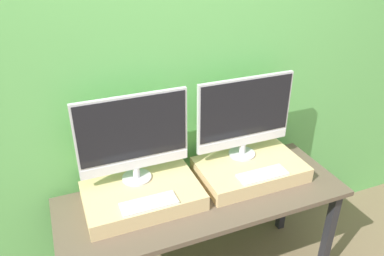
{
  "coord_description": "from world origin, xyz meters",
  "views": [
    {
      "loc": [
        -0.7,
        -1.25,
        2.06
      ],
      "look_at": [
        0.0,
        0.48,
        1.06
      ],
      "focal_mm": 35.0,
      "sensor_mm": 36.0,
      "label": 1
    }
  ],
  "objects_px": {
    "keyboard_left": "(149,203)",
    "keyboard_right": "(263,174)",
    "monitor_left": "(133,136)",
    "monitor_right": "(245,115)"
  },
  "relations": [
    {
      "from": "monitor_right",
      "to": "keyboard_right",
      "type": "bearing_deg",
      "value": -90.0
    },
    {
      "from": "monitor_left",
      "to": "keyboard_right",
      "type": "xyz_separation_m",
      "value": [
        0.68,
        -0.24,
        -0.27
      ]
    },
    {
      "from": "keyboard_left",
      "to": "keyboard_right",
      "type": "distance_m",
      "value": 0.68
    },
    {
      "from": "keyboard_right",
      "to": "keyboard_left",
      "type": "bearing_deg",
      "value": 180.0
    },
    {
      "from": "keyboard_left",
      "to": "keyboard_right",
      "type": "height_order",
      "value": "same"
    },
    {
      "from": "monitor_right",
      "to": "keyboard_right",
      "type": "height_order",
      "value": "monitor_right"
    },
    {
      "from": "monitor_left",
      "to": "monitor_right",
      "type": "distance_m",
      "value": 0.68
    },
    {
      "from": "keyboard_left",
      "to": "monitor_left",
      "type": "bearing_deg",
      "value": 90.0
    },
    {
      "from": "keyboard_left",
      "to": "monitor_right",
      "type": "distance_m",
      "value": 0.77
    },
    {
      "from": "monitor_left",
      "to": "keyboard_right",
      "type": "bearing_deg",
      "value": -19.83
    }
  ]
}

